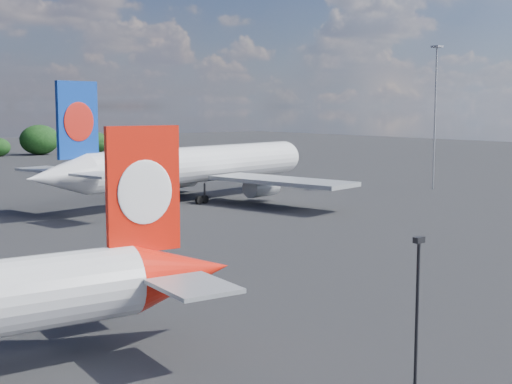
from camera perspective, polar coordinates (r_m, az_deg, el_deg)
china_southern_airliner at (r=111.77m, az=-5.29°, el=2.07°), size 55.30×52.87×18.14m
apron_lamp_post at (r=34.73m, az=12.75°, el=-9.66°), size 0.55×0.30×8.80m
floodlight_mast_near at (r=131.43m, az=14.17°, el=7.23°), size 1.60×1.60×25.45m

